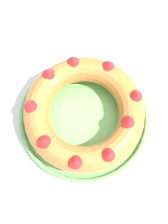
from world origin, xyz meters
The scene contains 4 objects.
ground_plane centered at (0.00, 0.00, 0.00)m, with size 8.00×8.00×0.00m, color gray.
dining_table centered at (0.00, 0.00, 0.65)m, with size 1.11×1.15×0.74m.
serving_dish centered at (-0.01, -0.01, 0.75)m, with size 0.34×0.34×0.02m.
bundt_cake centered at (-0.01, -0.01, 0.80)m, with size 0.30×0.30×0.08m.
Camera 1 is at (0.08, -0.20, 1.42)m, focal length 42.00 mm.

